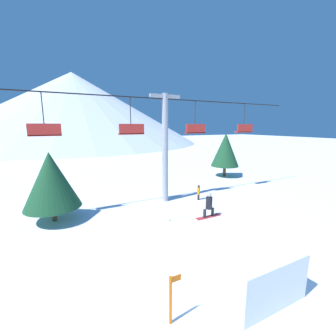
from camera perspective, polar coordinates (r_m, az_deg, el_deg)
ground_plane at (r=11.24m, az=20.04°, el=-21.83°), size 220.00×220.00×0.00m
mountain_ridge at (r=85.69m, az=-22.81°, el=13.80°), size 82.88×82.88×23.46m
snow_ramp at (r=10.07m, az=14.92°, el=-20.13°), size 2.90×4.73×1.65m
snowboarder at (r=10.88m, az=10.35°, el=-9.28°), size 1.32×0.30×1.21m
chairlift at (r=17.22m, az=-0.70°, el=7.35°), size 25.17×0.46×8.26m
pine_tree_near at (r=15.53m, az=-27.58°, el=-2.75°), size 3.36×3.36×4.38m
pine_tree_far at (r=26.95m, az=14.36°, el=4.53°), size 3.20×3.20×5.12m
trail_marker at (r=7.76m, az=0.72°, el=-30.21°), size 0.41×0.10×1.58m
distant_skier at (r=18.37m, az=7.78°, el=-6.02°), size 0.24×0.24×1.23m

